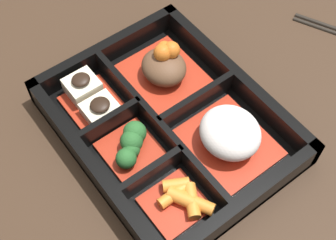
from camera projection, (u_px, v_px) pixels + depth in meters
ground_plane at (168, 131)px, 0.60m from camera, size 3.00×3.00×0.00m
bento_base at (168, 129)px, 0.59m from camera, size 0.29×0.23×0.01m
bento_rim at (166, 124)px, 0.58m from camera, size 0.29×0.23×0.04m
bowl_stew at (164, 67)px, 0.61m from camera, size 0.11×0.10×0.06m
bowl_rice at (230, 135)px, 0.55m from camera, size 0.11×0.10×0.05m
bowl_tofu at (91, 99)px, 0.59m from camera, size 0.08×0.07×0.04m
bowl_greens at (132, 145)px, 0.56m from camera, size 0.07×0.07×0.03m
bowl_carrots at (181, 199)px, 0.52m from camera, size 0.07×0.07×0.02m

